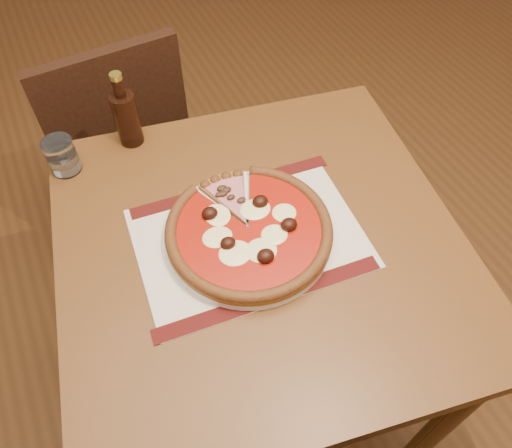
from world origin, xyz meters
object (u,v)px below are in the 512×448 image
(table, at_px, (260,267))
(bottle, at_px, (126,116))
(chair_far, at_px, (118,137))
(pizza, at_px, (249,229))
(plate, at_px, (249,235))
(water_glass, at_px, (62,156))

(table, xyz_separation_m, bottle, (-0.14, 0.39, 0.17))
(chair_far, height_order, pizza, chair_far)
(pizza, distance_m, bottle, 0.40)
(plate, xyz_separation_m, bottle, (-0.13, 0.38, 0.06))
(chair_far, bearing_deg, water_glass, 62.65)
(chair_far, xyz_separation_m, pizza, (0.12, -0.71, 0.30))
(water_glass, xyz_separation_m, bottle, (0.16, 0.02, 0.03))
(pizza, bearing_deg, chair_far, 99.85)
(chair_far, xyz_separation_m, plate, (0.12, -0.71, 0.28))
(plate, relative_size, water_glass, 4.07)
(table, bearing_deg, plate, 140.83)
(chair_far, distance_m, bottle, 0.48)
(chair_far, bearing_deg, pizza, 96.63)
(table, height_order, plate, plate)
(plate, distance_m, water_glass, 0.45)
(chair_far, height_order, bottle, bottle)
(table, relative_size, bottle, 4.98)
(chair_far, relative_size, pizza, 2.56)
(pizza, relative_size, water_glass, 4.09)
(chair_far, height_order, plate, chair_far)
(table, height_order, pizza, pizza)
(pizza, height_order, bottle, bottle)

